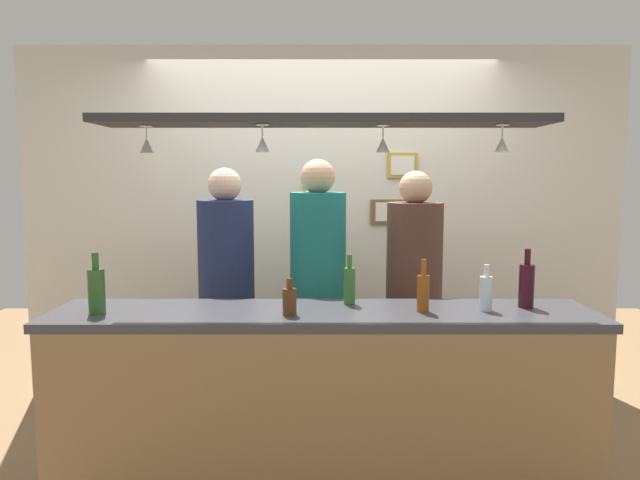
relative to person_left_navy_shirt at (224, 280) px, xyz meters
name	(u,v)px	position (x,y,z in m)	size (l,w,h in m)	color
ground_plane	(320,468)	(0.59, -0.32, -1.04)	(8.00, 8.00, 0.00)	olive
back_wall	(319,227)	(0.59, 0.78, 0.26)	(4.40, 0.06, 2.60)	silver
bar_counter	(321,385)	(0.59, -0.82, -0.36)	(2.70, 0.55, 1.01)	#38383D
overhead_glass_rack	(320,121)	(0.59, -0.62, 0.90)	(2.20, 0.36, 0.04)	black
hanging_wineglass_far_left	(144,144)	(-0.29, -0.58, 0.79)	(0.07, 0.07, 0.13)	silver
hanging_wineglass_left	(260,143)	(0.29, -0.67, 0.79)	(0.07, 0.07, 0.13)	silver
hanging_wineglass_center_left	(380,144)	(0.88, -0.63, 0.79)	(0.07, 0.07, 0.13)	silver
hanging_wineglass_center	(499,143)	(1.45, -0.66, 0.79)	(0.07, 0.07, 0.13)	silver
person_left_navy_shirt	(224,280)	(0.00, 0.00, 0.00)	(0.34, 0.34, 1.72)	#2D334C
person_middle_teal_shirt	(315,275)	(0.56, 0.00, 0.03)	(0.34, 0.34, 1.77)	#2D334C
person_right_brown_shirt	(411,282)	(1.15, 0.00, -0.01)	(0.34, 0.34, 1.71)	#2D334C
bottle_beer_amber_tall	(420,292)	(1.08, -0.69, 0.07)	(0.06, 0.06, 0.26)	brown
bottle_champagne_green	(93,290)	(-0.51, -0.74, 0.09)	(0.08, 0.08, 0.30)	#2D5623
bottle_beer_brown_stubby	(287,301)	(0.43, -0.77, 0.04)	(0.07, 0.07, 0.18)	#512D14
bottle_beer_green_import	(347,284)	(0.72, -0.52, 0.07)	(0.06, 0.06, 0.26)	#336B2D
bottle_wine_dark_red	(523,284)	(1.62, -0.60, 0.09)	(0.08, 0.08, 0.30)	#380F19
bottle_soda_clear	(483,292)	(1.39, -0.67, 0.06)	(0.06, 0.06, 0.23)	silver
picture_frame_crest	(313,192)	(0.54, 0.74, 0.51)	(0.18, 0.02, 0.26)	#B29338
picture_frame_upper_small	(400,165)	(1.17, 0.74, 0.71)	(0.22, 0.02, 0.18)	#B29338
picture_frame_lower_pair	(388,212)	(1.09, 0.74, 0.37)	(0.30, 0.02, 0.18)	brown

